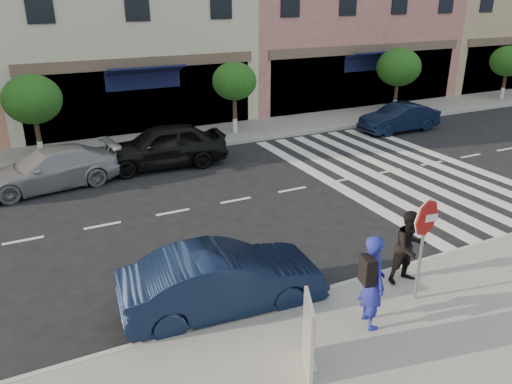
# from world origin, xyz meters

# --- Properties ---
(ground) EXTENTS (120.00, 120.00, 0.00)m
(ground) POSITION_xyz_m (0.00, 0.00, 0.00)
(ground) COLOR black
(ground) RESTS_ON ground
(sidewalk_near) EXTENTS (60.00, 4.50, 0.15)m
(sidewalk_near) POSITION_xyz_m (0.00, -3.75, 0.07)
(sidewalk_near) COLOR gray
(sidewalk_near) RESTS_ON ground
(sidewalk_far) EXTENTS (60.00, 3.00, 0.15)m
(sidewalk_far) POSITION_xyz_m (0.00, 11.00, 0.07)
(sidewalk_far) COLOR gray
(sidewalk_far) RESTS_ON ground
(building_centre) EXTENTS (11.00, 9.00, 11.00)m
(building_centre) POSITION_xyz_m (-0.50, 17.00, 5.50)
(building_centre) COLOR beige
(building_centre) RESTS_ON ground
(street_tree_wb) EXTENTS (2.10, 2.10, 3.06)m
(street_tree_wb) POSITION_xyz_m (-5.00, 10.80, 2.31)
(street_tree_wb) COLOR #473323
(street_tree_wb) RESTS_ON sidewalk_far
(street_tree_c) EXTENTS (1.90, 1.90, 3.04)m
(street_tree_c) POSITION_xyz_m (3.00, 10.80, 2.36)
(street_tree_c) COLOR #473323
(street_tree_c) RESTS_ON sidewalk_far
(street_tree_ea) EXTENTS (2.20, 2.20, 3.19)m
(street_tree_ea) POSITION_xyz_m (12.00, 10.80, 2.39)
(street_tree_ea) COLOR #473323
(street_tree_ea) RESTS_ON sidewalk_far
(street_tree_eb) EXTENTS (2.00, 2.00, 2.94)m
(street_tree_eb) POSITION_xyz_m (20.00, 10.80, 2.22)
(street_tree_eb) COLOR #473323
(street_tree_eb) RESTS_ON sidewalk_far
(stop_sign) EXTENTS (0.78, 0.15, 2.22)m
(stop_sign) POSITION_xyz_m (1.05, -2.62, 1.78)
(stop_sign) COLOR gray
(stop_sign) RESTS_ON sidewalk_near
(photographer) EXTENTS (0.59, 0.76, 1.84)m
(photographer) POSITION_xyz_m (-0.32, -2.85, 1.07)
(photographer) COLOR navy
(photographer) RESTS_ON sidewalk_near
(walker) EXTENTS (0.81, 0.64, 1.63)m
(walker) POSITION_xyz_m (1.34, -2.00, 0.96)
(walker) COLOR black
(walker) RESTS_ON sidewalk_near
(poster_board) EXTENTS (0.40, 0.81, 1.32)m
(poster_board) POSITION_xyz_m (-1.98, -3.35, 0.79)
(poster_board) COLOR beige
(poster_board) RESTS_ON sidewalk_near
(car_near_mid) EXTENTS (4.16, 1.73, 1.34)m
(car_near_mid) POSITION_xyz_m (-2.50, -1.00, 0.67)
(car_near_mid) COLOR #0E1933
(car_near_mid) RESTS_ON ground
(car_far_left) EXTENTS (4.58, 2.35, 1.27)m
(car_far_left) POSITION_xyz_m (-4.94, 7.66, 0.64)
(car_far_left) COLOR gray
(car_far_left) RESTS_ON ground
(car_far_mid) EXTENTS (4.66, 2.10, 1.55)m
(car_far_mid) POSITION_xyz_m (-1.05, 8.09, 0.78)
(car_far_mid) COLOR black
(car_far_mid) RESTS_ON ground
(car_far_right) EXTENTS (3.77, 1.33, 1.24)m
(car_far_right) POSITION_xyz_m (9.95, 8.12, 0.62)
(car_far_right) COLOR black
(car_far_right) RESTS_ON ground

